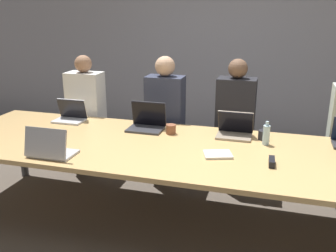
% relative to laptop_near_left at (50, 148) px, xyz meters
% --- Properties ---
extents(ground_plane, '(24.00, 24.00, 0.00)m').
position_rel_laptop_near_left_xyz_m(ground_plane, '(1.13, 0.49, -0.80)').
color(ground_plane, brown).
extents(curtain_wall, '(12.00, 0.06, 2.80)m').
position_rel_laptop_near_left_xyz_m(curtain_wall, '(1.13, 2.91, 0.60)').
color(curtain_wall, '#9999A3').
rests_on(curtain_wall, ground_plane).
extents(conference_table, '(4.68, 1.30, 0.73)m').
position_rel_laptop_near_left_xyz_m(conference_table, '(1.13, 0.49, -0.12)').
color(conference_table, tan).
rests_on(conference_table, ground_plane).
extents(laptop_near_left, '(0.36, 0.25, 0.25)m').
position_rel_laptop_near_left_xyz_m(laptop_near_left, '(0.00, 0.00, 0.00)').
color(laptop_near_left, '#B7B7BC').
rests_on(laptop_near_left, conference_table).
extents(laptop_far_left, '(0.32, 0.23, 0.23)m').
position_rel_laptop_near_left_xyz_m(laptop_far_left, '(-0.36, 0.94, -0.01)').
color(laptop_far_left, silver).
rests_on(laptop_far_left, conference_table).
extents(person_far_left, '(0.40, 0.24, 1.37)m').
position_rel_laptop_near_left_xyz_m(person_far_left, '(-0.39, 1.33, -0.14)').
color(person_far_left, '#2D2D38').
rests_on(person_far_left, ground_plane).
extents(laptop_far_center, '(0.32, 0.24, 0.24)m').
position_rel_laptop_near_left_xyz_m(laptop_far_center, '(1.36, 0.92, -0.00)').
color(laptop_far_center, gray).
rests_on(laptop_far_center, conference_table).
extents(person_far_center, '(0.40, 0.24, 1.38)m').
position_rel_laptop_near_left_xyz_m(person_far_center, '(1.31, 1.44, -0.13)').
color(person_far_center, '#2D2D38').
rests_on(person_far_center, ground_plane).
extents(cup_far_center, '(0.08, 0.08, 0.09)m').
position_rel_laptop_near_left_xyz_m(cup_far_center, '(1.61, 0.90, -0.03)').
color(cup_far_center, '#232328').
rests_on(cup_far_center, conference_table).
extents(bottle_far_center, '(0.06, 0.06, 0.21)m').
position_rel_laptop_near_left_xyz_m(bottle_far_center, '(1.64, 0.77, 0.02)').
color(bottle_far_center, '#ADD1E0').
rests_on(bottle_far_center, conference_table).
extents(laptop_far_midleft, '(0.35, 0.26, 0.26)m').
position_rel_laptop_near_left_xyz_m(laptop_far_midleft, '(0.50, 0.91, 0.00)').
color(laptop_far_midleft, '#333338').
rests_on(laptop_far_midleft, conference_table).
extents(person_far_midleft, '(0.40, 0.24, 1.39)m').
position_rel_laptop_near_left_xyz_m(person_far_midleft, '(0.56, 1.35, -0.13)').
color(person_far_midleft, '#2D2D38').
rests_on(person_far_midleft, ground_plane).
extents(cup_far_midleft, '(0.09, 0.09, 0.09)m').
position_rel_laptop_near_left_xyz_m(cup_far_midleft, '(0.77, 0.83, -0.03)').
color(cup_far_midleft, brown).
rests_on(cup_far_midleft, conference_table).
extents(stapler, '(0.05, 0.15, 0.05)m').
position_rel_laptop_near_left_xyz_m(stapler, '(1.71, 0.33, -0.05)').
color(stapler, black).
rests_on(stapler, conference_table).
extents(notebook, '(0.26, 0.24, 0.02)m').
position_rel_laptop_near_left_xyz_m(notebook, '(1.28, 0.40, -0.06)').
color(notebook, silver).
rests_on(notebook, conference_table).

